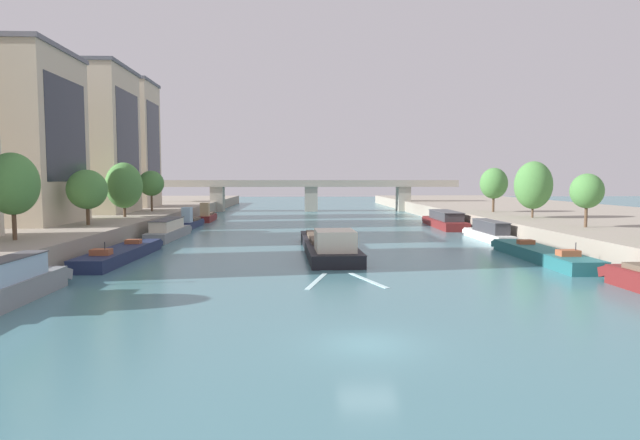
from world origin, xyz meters
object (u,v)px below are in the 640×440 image
(moored_boat_right_upstream, at_px, (541,254))
(tree_left_midway, at_px, (87,190))
(moored_boat_left_end, at_px, (208,216))
(tree_left_past_mid, at_px, (151,183))
(tree_left_by_lamp, at_px, (124,185))
(tree_right_end_of_row, at_px, (533,185))
(moored_boat_left_second, at_px, (14,284))
(tree_right_by_lamp, at_px, (494,183))
(tree_right_midway, at_px, (587,191))
(bridge_far, at_px, (311,191))
(tree_left_end_of_row, at_px, (13,184))
(moored_boat_right_downstream, at_px, (489,232))
(moored_boat_left_midway, at_px, (191,221))
(barge_midriver, at_px, (328,244))
(moored_boat_right_midway, at_px, (445,220))
(moored_boat_left_far, at_px, (169,230))
(moored_boat_left_lone, at_px, (122,253))

(moored_boat_right_upstream, relative_size, tree_left_midway, 2.78)
(moored_boat_left_end, relative_size, tree_left_past_mid, 1.64)
(moored_boat_left_end, xyz_separation_m, tree_left_midway, (-6.97, -33.46, 5.09))
(tree_left_by_lamp, height_order, tree_right_end_of_row, tree_right_end_of_row)
(moored_boat_left_second, relative_size, tree_right_by_lamp, 1.66)
(tree_right_midway, height_order, bridge_far, tree_right_midway)
(moored_boat_left_end, relative_size, bridge_far, 0.15)
(tree_left_end_of_row, xyz_separation_m, tree_left_by_lamp, (0.19, 26.38, -0.40))
(moored_boat_left_second, distance_m, bridge_far, 90.34)
(moored_boat_right_downstream, bearing_deg, moored_boat_left_second, -142.23)
(bridge_far, bearing_deg, tree_left_past_mid, -124.50)
(tree_left_midway, distance_m, tree_right_by_lamp, 55.84)
(moored_boat_left_midway, relative_size, tree_left_by_lamp, 1.44)
(barge_midriver, bearing_deg, moored_boat_left_midway, 123.34)
(moored_boat_right_upstream, relative_size, tree_left_by_lamp, 2.33)
(tree_right_by_lamp, height_order, bridge_far, tree_right_by_lamp)
(barge_midriver, relative_size, moored_boat_right_upstream, 1.34)
(barge_midriver, distance_m, tree_right_midway, 26.92)
(tree_left_past_mid, distance_m, bridge_far, 44.83)
(moored_boat_left_second, relative_size, tree_left_by_lamp, 1.55)
(tree_left_midway, relative_size, tree_right_by_lamp, 0.89)
(moored_boat_right_midway, bearing_deg, tree_left_end_of_row, -142.20)
(moored_boat_left_far, relative_size, tree_left_by_lamp, 1.93)
(bridge_far, bearing_deg, tree_left_by_lamp, -117.28)
(moored_boat_right_downstream, height_order, tree_left_past_mid, tree_left_past_mid)
(tree_left_by_lamp, relative_size, tree_right_midway, 1.29)
(moored_boat_left_far, distance_m, tree_right_by_lamp, 47.43)
(moored_boat_left_lone, relative_size, tree_left_past_mid, 2.60)
(moored_boat_left_second, height_order, tree_left_midway, tree_left_midway)
(tree_left_end_of_row, bearing_deg, moored_boat_left_end, 81.32)
(barge_midriver, xyz_separation_m, tree_left_past_mid, (-25.27, 31.52, 5.64))
(moored_boat_left_midway, bearing_deg, tree_right_midway, -30.40)
(moored_boat_left_lone, bearing_deg, moored_boat_right_upstream, -3.22)
(tree_left_by_lamp, bearing_deg, tree_right_midway, -18.29)
(moored_boat_left_second, relative_size, moored_boat_left_far, 0.80)
(moored_boat_right_downstream, distance_m, tree_left_end_of_row, 48.55)
(tree_left_by_lamp, bearing_deg, tree_left_midway, -89.52)
(moored_boat_right_midway, bearing_deg, moored_boat_left_lone, -140.91)
(moored_boat_right_upstream, xyz_separation_m, tree_right_by_lamp, (8.05, 33.09, 5.97))
(moored_boat_left_midway, height_order, moored_boat_right_upstream, moored_boat_left_midway)
(moored_boat_right_downstream, bearing_deg, tree_right_end_of_row, 35.76)
(tree_left_by_lamp, bearing_deg, moored_boat_left_end, 71.54)
(moored_boat_right_midway, distance_m, tree_left_midway, 48.96)
(barge_midriver, distance_m, moored_boat_right_midway, 33.15)
(moored_boat_left_lone, distance_m, moored_boat_left_far, 16.87)
(tree_left_by_lamp, height_order, tree_right_by_lamp, tree_left_by_lamp)
(moored_boat_left_lone, xyz_separation_m, moored_boat_right_midway, (37.47, 30.44, 0.49))
(barge_midriver, bearing_deg, moored_boat_left_second, -134.17)
(tree_left_midway, height_order, tree_left_past_mid, tree_left_past_mid)
(moored_boat_right_downstream, bearing_deg, moored_boat_right_midway, 91.44)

